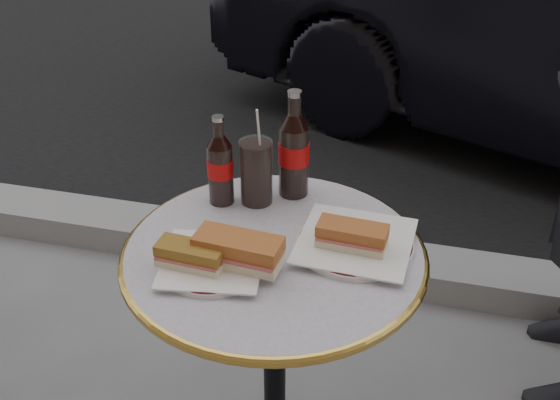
% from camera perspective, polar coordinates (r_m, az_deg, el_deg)
% --- Properties ---
extents(curb, '(40.00, 0.20, 0.12)m').
position_cam_1_polar(curb, '(2.53, 4.75, -4.91)').
color(curb, gray).
rests_on(curb, ground).
extents(bistro_table, '(0.62, 0.62, 0.73)m').
position_cam_1_polar(bistro_table, '(1.66, -0.44, -14.33)').
color(bistro_table, '#BAB2C4').
rests_on(bistro_table, ground).
extents(plate_left, '(0.21, 0.21, 0.01)m').
position_cam_1_polar(plate_left, '(1.38, -5.49, -5.17)').
color(plate_left, silver).
rests_on(plate_left, bistro_table).
extents(plate_right, '(0.28, 0.28, 0.01)m').
position_cam_1_polar(plate_right, '(1.43, 6.12, -3.60)').
color(plate_right, silver).
rests_on(plate_right, bistro_table).
extents(sandwich_left_a, '(0.13, 0.07, 0.05)m').
position_cam_1_polar(sandwich_left_a, '(1.35, -7.26, -4.60)').
color(sandwich_left_a, olive).
rests_on(sandwich_left_a, plate_left).
extents(sandwich_left_b, '(0.17, 0.09, 0.06)m').
position_cam_1_polar(sandwich_left_b, '(1.34, -3.39, -4.23)').
color(sandwich_left_b, '#A95C2B').
rests_on(sandwich_left_b, plate_left).
extents(sandwich_right, '(0.14, 0.07, 0.05)m').
position_cam_1_polar(sandwich_right, '(1.39, 5.87, -3.03)').
color(sandwich_right, '#AA5A2B').
rests_on(sandwich_right, plate_right).
extents(cola_bottle_left, '(0.08, 0.08, 0.21)m').
position_cam_1_polar(cola_bottle_left, '(1.52, -4.90, 3.25)').
color(cola_bottle_left, black).
rests_on(cola_bottle_left, bistro_table).
extents(cola_bottle_right, '(0.08, 0.08, 0.25)m').
position_cam_1_polar(cola_bottle_right, '(1.54, 1.14, 4.58)').
color(cola_bottle_right, black).
rests_on(cola_bottle_right, bistro_table).
extents(cola_glass, '(0.09, 0.09, 0.15)m').
position_cam_1_polar(cola_glass, '(1.53, -1.94, 2.30)').
color(cola_glass, black).
rests_on(cola_glass, bistro_table).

